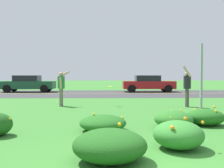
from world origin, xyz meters
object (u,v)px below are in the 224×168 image
(car_red_center_right, at_px, (148,83))
(person_thrower_green_shirt, at_px, (61,86))
(frisbee_lime, at_px, (110,87))
(sign_post_near_path, at_px, (201,80))
(car_dark_green_center_left, at_px, (28,84))
(person_catcher_dark_shirt, at_px, (187,85))

(car_red_center_right, bearing_deg, person_thrower_green_shirt, -118.36)
(person_thrower_green_shirt, height_order, frisbee_lime, person_thrower_green_shirt)
(frisbee_lime, bearing_deg, car_red_center_right, 72.03)
(sign_post_near_path, relative_size, car_dark_green_center_left, 0.59)
(person_catcher_dark_shirt, bearing_deg, car_red_center_right, 90.35)
(person_catcher_dark_shirt, bearing_deg, car_dark_green_center_left, 133.05)
(frisbee_lime, bearing_deg, sign_post_near_path, -44.47)
(frisbee_lime, distance_m, car_dark_green_center_left, 12.91)
(person_thrower_green_shirt, distance_m, car_red_center_right, 12.35)
(person_thrower_green_shirt, relative_size, person_catcher_dark_shirt, 0.88)
(car_dark_green_center_left, distance_m, car_red_center_right, 10.50)
(car_red_center_right, bearing_deg, sign_post_near_path, -90.97)
(person_thrower_green_shirt, xyz_separation_m, person_catcher_dark_shirt, (5.93, -0.45, 0.02))
(sign_post_near_path, xyz_separation_m, person_catcher_dark_shirt, (0.31, 2.78, -0.32))
(car_dark_green_center_left, relative_size, car_red_center_right, 1.00)
(sign_post_near_path, height_order, frisbee_lime, sign_post_near_path)
(car_dark_green_center_left, bearing_deg, person_thrower_green_shirt, -66.89)
(sign_post_near_path, height_order, car_dark_green_center_left, sign_post_near_path)
(person_catcher_dark_shirt, xyz_separation_m, car_red_center_right, (-0.07, 11.31, -0.27))
(person_thrower_green_shirt, xyz_separation_m, car_red_center_right, (5.86, 10.86, -0.25))
(frisbee_lime, relative_size, car_red_center_right, 0.05)
(person_catcher_dark_shirt, bearing_deg, person_thrower_green_shirt, 175.65)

